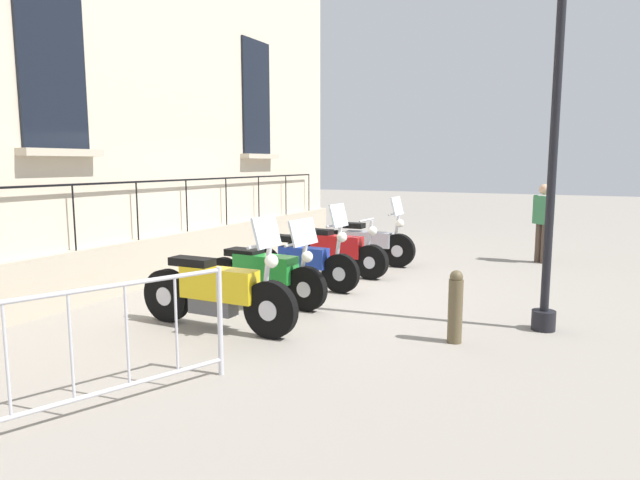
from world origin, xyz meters
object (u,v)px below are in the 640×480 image
object	(u,v)px
motorcycle_silver	(367,244)
lamppost	(559,49)
motorcycle_blue	(303,262)
crowd_barrier	(100,343)
motorcycle_yellow	(218,292)
pedestrian_standing	(543,219)
bollard	(455,306)
motorcycle_green	(264,274)
motorcycle_red	(335,253)

from	to	relation	value
motorcycle_silver	lamppost	world-z (taller)	lamppost
motorcycle_blue	lamppost	world-z (taller)	lamppost
motorcycle_silver	lamppost	bearing A→B (deg)	-42.07
crowd_barrier	motorcycle_yellow	bearing A→B (deg)	101.90
crowd_barrier	lamppost	bearing A→B (deg)	51.64
pedestrian_standing	bollard	bearing A→B (deg)	-94.84
motorcycle_green	motorcycle_silver	bearing A→B (deg)	86.60
bollard	pedestrian_standing	distance (m)	5.86
motorcycle_blue	motorcycle_green	bearing A→B (deg)	-91.00
motorcycle_red	lamppost	xyz separation A→B (m)	(3.63, -1.91, 2.88)
motorcycle_yellow	motorcycle_red	bearing A→B (deg)	91.05
motorcycle_blue	bollard	distance (m)	3.26
lamppost	bollard	bearing A→B (deg)	-132.77
lamppost	crowd_barrier	distance (m)	5.69
motorcycle_silver	pedestrian_standing	bearing A→B (deg)	29.27
motorcycle_yellow	crowd_barrier	world-z (taller)	motorcycle_yellow
motorcycle_silver	crowd_barrier	bearing A→B (deg)	-86.90
motorcycle_red	crowd_barrier	size ratio (longest dim) A/B	0.97
motorcycle_green	pedestrian_standing	xyz separation A→B (m)	(3.31, 5.29, 0.45)
crowd_barrier	pedestrian_standing	distance (m)	9.21
bollard	pedestrian_standing	xyz separation A→B (m)	(0.49, 5.82, 0.47)
motorcycle_green	crowd_barrier	bearing A→B (deg)	-80.40
motorcycle_red	pedestrian_standing	world-z (taller)	pedestrian_standing
motorcycle_silver	crowd_barrier	xyz separation A→B (m)	(0.38, -7.05, 0.14)
lamppost	bollard	distance (m)	3.14
motorcycle_yellow	motorcycle_blue	size ratio (longest dim) A/B	1.08
motorcycle_green	motorcycle_silver	size ratio (longest dim) A/B	1.05
motorcycle_yellow	motorcycle_green	bearing A→B (deg)	95.50
motorcycle_green	lamppost	world-z (taller)	lamppost
motorcycle_yellow	motorcycle_blue	xyz separation A→B (m)	(-0.10, 2.42, -0.03)
motorcycle_green	lamppost	size ratio (longest dim) A/B	0.46
motorcycle_blue	motorcycle_red	distance (m)	1.18
motorcycle_yellow	motorcycle_silver	distance (m)	4.83
pedestrian_standing	crowd_barrier	bearing A→B (deg)	-107.19
motorcycle_silver	motorcycle_yellow	bearing A→B (deg)	-91.04
motorcycle_yellow	bollard	world-z (taller)	motorcycle_yellow
motorcycle_green	pedestrian_standing	world-z (taller)	pedestrian_standing
motorcycle_blue	motorcycle_silver	bearing A→B (deg)	85.46
motorcycle_yellow	bollard	xyz separation A→B (m)	(2.70, 0.75, -0.04)
motorcycle_yellow	crowd_barrier	size ratio (longest dim) A/B	1.04
motorcycle_yellow	motorcycle_green	size ratio (longest dim) A/B	1.07
motorcycle_red	bollard	distance (m)	3.97
bollard	crowd_barrier	bearing A→B (deg)	-126.83
motorcycle_silver	lamppost	xyz separation A→B (m)	(3.48, -3.14, 2.86)
motorcycle_green	lamppost	distance (m)	4.68
motorcycle_green	lamppost	xyz separation A→B (m)	(3.69, 0.41, 2.85)
motorcycle_yellow	motorcycle_red	size ratio (longest dim) A/B	1.07
motorcycle_yellow	motorcycle_green	world-z (taller)	motorcycle_yellow
lamppost	crowd_barrier	bearing A→B (deg)	-128.36
lamppost	motorcycle_silver	bearing A→B (deg)	137.93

